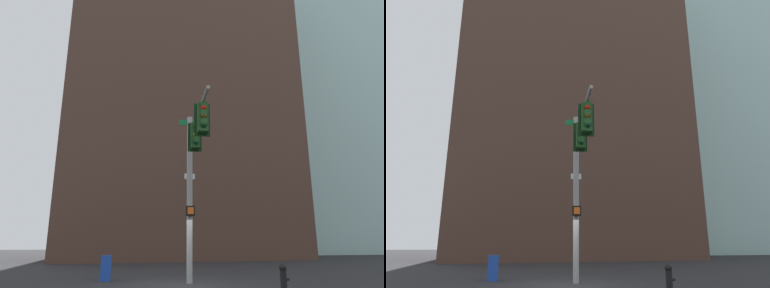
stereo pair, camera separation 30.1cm
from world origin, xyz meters
The scene contains 8 objects.
ground_plane centered at (0.00, 0.00, 0.00)m, with size 200.00×200.00×0.00m, color #262628.
signal_pole_assembly centered at (0.21, -1.03, 4.57)m, with size 1.55×5.71×7.07m.
fire_hydrant centered at (2.86, -2.80, 0.47)m, with size 0.34×0.26×0.87m.
newspaper_box centered at (-2.68, 2.36, 0.53)m, with size 0.44×0.56×1.05m, color #193FA5.
building_brick_nearside centered at (6.34, 27.24, 21.97)m, with size 25.16×20.78×43.95m, color #4C3328.
building_brick_midblock centered at (20.54, 46.19, 15.40)m, with size 22.02×18.46×30.80m, color brown.
building_glass_tower centered at (35.94, 46.48, 35.03)m, with size 33.39×33.54×70.06m, color #9EC6C1.
building_brick_farside centered at (42.45, 50.23, 22.42)m, with size 21.95×14.56×44.85m, color brown.
Camera 2 is at (-3.68, -14.10, 1.51)m, focal length 32.83 mm.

